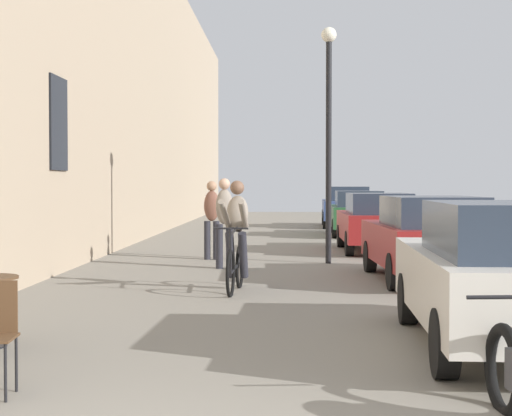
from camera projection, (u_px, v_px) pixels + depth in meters
building_facade_left at (88, 45)px, 18.35m from camera, size 0.54×68.00×9.51m
cyclist_on_bicycle at (236, 239)px, 12.78m from camera, size 0.52×1.76×1.74m
pedestrian_near at (224, 218)px, 16.12m from camera, size 0.38×0.30×1.77m
pedestrian_mid at (212, 215)px, 18.03m from camera, size 0.36×0.26×1.72m
street_lamp at (329, 114)px, 17.10m from camera, size 0.32×0.32×4.90m
parked_car_nearest at (505, 273)px, 8.21m from camera, size 1.90×4.24×1.49m
parked_car_second at (427, 237)px, 14.02m from camera, size 1.84×4.13×1.45m
parked_car_third at (377, 221)px, 20.08m from camera, size 1.72×4.03×1.43m
parked_car_fourth at (358, 212)px, 26.28m from camera, size 1.79×4.07×1.43m
parked_car_fifth at (347, 206)px, 31.54m from camera, size 1.96×4.41×1.55m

